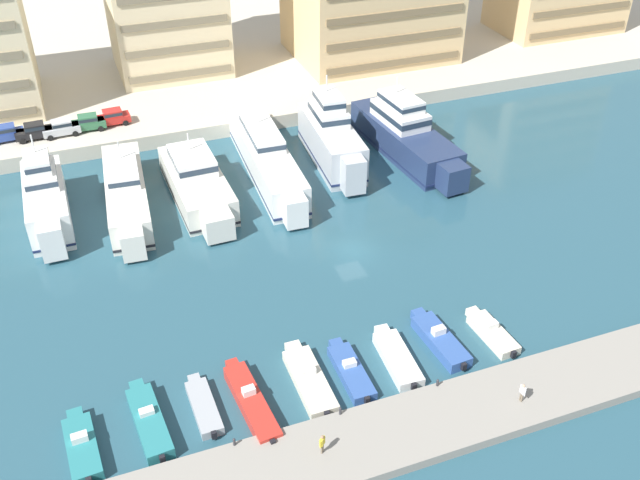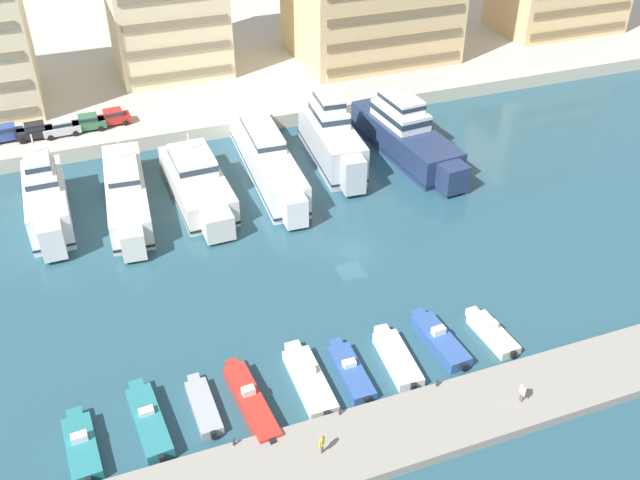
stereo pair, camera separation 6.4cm
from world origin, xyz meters
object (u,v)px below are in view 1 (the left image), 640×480
Objects in this scene: motorboat_cream_far_right at (492,333)px; motorboat_blue_center_right at (350,371)px; motorboat_red_center_left at (251,402)px; pedestrian_near_edge at (523,391)px; yacht_ivory_left at (126,193)px; motorboat_teal_far_left at (82,447)px; yacht_white_center_left at (267,158)px; car_green_center_left at (87,122)px; motorboat_white_mid_right at (397,358)px; car_blue_far_left at (5,133)px; motorboat_teal_left at (149,421)px; yacht_ivory_mid_left at (197,183)px; motorboat_cream_center at (309,379)px; motorboat_blue_right at (439,340)px; car_black_left at (34,131)px; car_red_center at (112,117)px; yacht_white_far_left at (46,199)px; motorboat_grey_mid_left at (204,406)px; car_silver_mid_left at (61,127)px; yacht_silver_center at (332,138)px; yacht_navy_center_right at (405,135)px; pedestrian_mid_deck at (322,443)px.

motorboat_blue_center_right is at bearing 179.72° from motorboat_cream_far_right.
pedestrian_near_edge is (17.64, -6.66, 1.19)m from motorboat_red_center_left.
yacht_ivory_left reaches higher than motorboat_teal_far_left.
yacht_white_center_left is 22.15m from car_green_center_left.
car_blue_far_left is (-26.82, 45.04, 2.28)m from motorboat_white_mid_right.
motorboat_teal_left is 1.13× the size of motorboat_blue_center_right.
yacht_ivory_mid_left is 2.55× the size of motorboat_blue_center_right.
motorboat_cream_center is 1.10× the size of motorboat_blue_right.
motorboat_teal_far_left is at bearing -178.30° from motorboat_cream_center.
car_black_left is (-14.87, 16.12, 0.89)m from yacht_ivory_mid_left.
yacht_white_far_left is at bearing -117.52° from car_red_center.
motorboat_blue_center_right is 1.58× the size of car_blue_far_left.
yacht_white_center_left is at bearing 65.23° from motorboat_grey_mid_left.
car_silver_mid_left is (-24.77, 43.70, 2.21)m from motorboat_blue_right.
motorboat_red_center_left is 45.79m from car_silver_mid_left.
motorboat_teal_far_left is at bearing -103.80° from yacht_ivory_left.
yacht_silver_center reaches higher than motorboat_teal_left.
yacht_navy_center_right is 38.79m from car_silver_mid_left.
yacht_white_center_left is 3.75× the size of motorboat_grey_mid_left.
motorboat_cream_center is 1.85× the size of car_silver_mid_left.
motorboat_white_mid_right is (14.73, -0.48, 0.07)m from motorboat_grey_mid_left.
motorboat_cream_far_right is (17.10, -28.43, -1.40)m from yacht_ivory_mid_left.
motorboat_teal_left is 26.76m from motorboat_cream_far_right.
car_red_center reaches higher than pedestrian_mid_deck.
motorboat_teal_left is at bearing -79.52° from car_blue_far_left.
pedestrian_mid_deck is (0.45, -34.77, -0.08)m from yacht_ivory_mid_left.
motorboat_teal_left is (-9.66, -28.02, -1.29)m from yacht_ivory_mid_left.
car_blue_far_left and car_green_center_left have the same top height.
yacht_white_far_left is 38.45m from yacht_navy_center_right.
motorboat_blue_right is 4.41× the size of pedestrian_mid_deck.
car_silver_mid_left is 2.62× the size of pedestrian_mid_deck.
motorboat_red_center_left is 2.05× the size of car_green_center_left.
car_silver_mid_left is (2.91, -0.19, 0.00)m from car_black_left.
yacht_silver_center is 26.05m from car_red_center.
yacht_silver_center is 3.92× the size of car_green_center_left.
motorboat_blue_center_right is 1.60× the size of car_silver_mid_left.
motorboat_teal_far_left is 15.92m from pedestrian_mid_deck.
motorboat_teal_left is 1.81× the size of car_black_left.
motorboat_cream_far_right is at bearing -73.52° from yacht_white_center_left.
motorboat_blue_center_right is 0.95× the size of motorboat_blue_right.
yacht_silver_center is (7.57, 0.32, 0.79)m from yacht_white_center_left.
motorboat_blue_center_right is (5.10, -28.37, -1.42)m from yacht_ivory_mid_left.
motorboat_teal_far_left is 4.05× the size of pedestrian_mid_deck.
yacht_white_center_left is at bearing -39.39° from car_green_center_left.
car_red_center is at bearing 94.51° from motorboat_red_center_left.
car_black_left is 2.61× the size of pedestrian_near_edge.
motorboat_blue_center_right is (-2.94, -30.59, -1.63)m from yacht_white_center_left.
car_blue_far_left is at bearing 127.83° from motorboat_cream_far_right.
car_blue_far_left is at bearing 109.66° from pedestrian_mid_deck.
car_blue_far_left is 8.87m from car_green_center_left.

